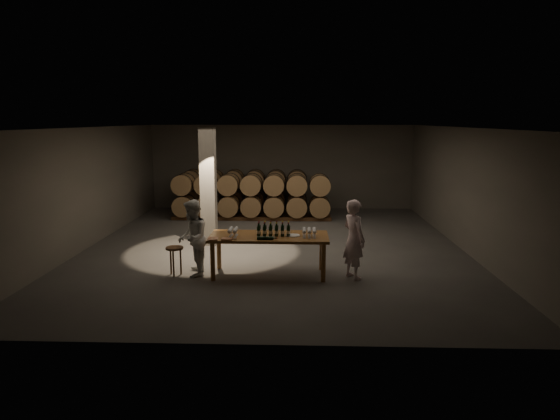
{
  "coord_description": "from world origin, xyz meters",
  "views": [
    {
      "loc": [
        0.63,
        -13.14,
        3.41
      ],
      "look_at": [
        0.17,
        -0.48,
        1.1
      ],
      "focal_mm": 32.0,
      "sensor_mm": 36.0,
      "label": 1
    }
  ],
  "objects_px": {
    "plate": "(293,235)",
    "person_man": "(354,239)",
    "tasting_table": "(269,240)",
    "bottle_cluster": "(274,231)",
    "person_woman": "(192,238)",
    "stool": "(175,252)",
    "notebook_near": "(227,239)"
  },
  "relations": [
    {
      "from": "person_man",
      "to": "person_woman",
      "type": "height_order",
      "value": "person_man"
    },
    {
      "from": "notebook_near",
      "to": "stool",
      "type": "xyz_separation_m",
      "value": [
        -1.21,
        0.33,
        -0.39
      ]
    },
    {
      "from": "tasting_table",
      "to": "person_woman",
      "type": "distance_m",
      "value": 1.68
    },
    {
      "from": "stool",
      "to": "plate",
      "type": "bearing_deg",
      "value": 1.8
    },
    {
      "from": "tasting_table",
      "to": "bottle_cluster",
      "type": "bearing_deg",
      "value": -4.32
    },
    {
      "from": "person_woman",
      "to": "bottle_cluster",
      "type": "bearing_deg",
      "value": 85.97
    },
    {
      "from": "tasting_table",
      "to": "notebook_near",
      "type": "relative_size",
      "value": 11.59
    },
    {
      "from": "plate",
      "to": "stool",
      "type": "distance_m",
      "value": 2.63
    },
    {
      "from": "plate",
      "to": "notebook_near",
      "type": "relative_size",
      "value": 1.36
    },
    {
      "from": "tasting_table",
      "to": "person_man",
      "type": "height_order",
      "value": "person_man"
    },
    {
      "from": "notebook_near",
      "to": "person_woman",
      "type": "xyz_separation_m",
      "value": [
        -0.81,
        0.35,
        -0.07
      ]
    },
    {
      "from": "tasting_table",
      "to": "plate",
      "type": "distance_m",
      "value": 0.54
    },
    {
      "from": "stool",
      "to": "person_woman",
      "type": "distance_m",
      "value": 0.51
    },
    {
      "from": "notebook_near",
      "to": "person_man",
      "type": "height_order",
      "value": "person_man"
    },
    {
      "from": "bottle_cluster",
      "to": "person_woman",
      "type": "height_order",
      "value": "person_woman"
    },
    {
      "from": "plate",
      "to": "person_man",
      "type": "relative_size",
      "value": 0.18
    },
    {
      "from": "plate",
      "to": "bottle_cluster",
      "type": "bearing_deg",
      "value": 178.52
    },
    {
      "from": "bottle_cluster",
      "to": "person_man",
      "type": "distance_m",
      "value": 1.75
    },
    {
      "from": "plate",
      "to": "person_man",
      "type": "xyz_separation_m",
      "value": [
        1.31,
        -0.12,
        -0.04
      ]
    },
    {
      "from": "bottle_cluster",
      "to": "plate",
      "type": "distance_m",
      "value": 0.44
    },
    {
      "from": "tasting_table",
      "to": "bottle_cluster",
      "type": "height_order",
      "value": "bottle_cluster"
    },
    {
      "from": "plate",
      "to": "tasting_table",
      "type": "bearing_deg",
      "value": 177.96
    },
    {
      "from": "tasting_table",
      "to": "plate",
      "type": "bearing_deg",
      "value": -2.04
    },
    {
      "from": "person_man",
      "to": "person_woman",
      "type": "distance_m",
      "value": 3.52
    },
    {
      "from": "notebook_near",
      "to": "tasting_table",
      "type": "bearing_deg",
      "value": 27.03
    },
    {
      "from": "bottle_cluster",
      "to": "person_woman",
      "type": "xyz_separation_m",
      "value": [
        -1.78,
        -0.08,
        -0.16
      ]
    },
    {
      "from": "tasting_table",
      "to": "bottle_cluster",
      "type": "xyz_separation_m",
      "value": [
        0.1,
        -0.01,
        0.21
      ]
    },
    {
      "from": "tasting_table",
      "to": "plate",
      "type": "height_order",
      "value": "plate"
    },
    {
      "from": "notebook_near",
      "to": "person_man",
      "type": "bearing_deg",
      "value": 6.67
    },
    {
      "from": "bottle_cluster",
      "to": "stool",
      "type": "distance_m",
      "value": 2.24
    },
    {
      "from": "bottle_cluster",
      "to": "stool",
      "type": "relative_size",
      "value": 1.14
    },
    {
      "from": "bottle_cluster",
      "to": "person_man",
      "type": "relative_size",
      "value": 0.42
    }
  ]
}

